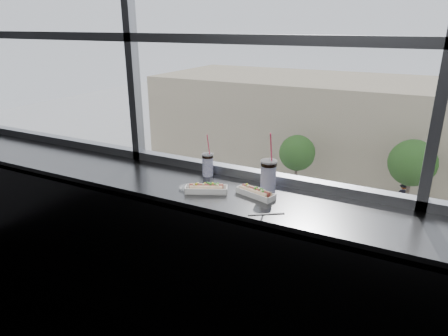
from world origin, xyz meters
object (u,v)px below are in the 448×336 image
at_px(hotdog_tray_left, 206,188).
at_px(wrapper, 188,188).
at_px(hotdog_tray_right, 256,192).
at_px(car_near_c, 395,284).
at_px(car_far_a, 271,191).
at_px(pedestrian_a, 299,183).
at_px(car_near_b, 248,245).
at_px(car_near_a, 153,221).
at_px(car_far_b, 406,216).
at_px(soda_cup_right, 268,174).
at_px(pedestrian_b, 403,192).
at_px(soda_cup_left, 208,164).
at_px(tree_center, 412,163).
at_px(tree_left, 297,153).
at_px(loose_straw, 266,214).

height_order(hotdog_tray_left, wrapper, hotdog_tray_left).
height_order(hotdog_tray_right, car_near_c, hotdog_tray_right).
height_order(car_far_a, pedestrian_a, car_far_a).
distance_m(hotdog_tray_right, pedestrian_a, 30.29).
xyz_separation_m(car_near_b, car_near_a, (-6.64, 0.00, -0.10)).
distance_m(car_far_b, car_far_a, 9.39).
height_order(hotdog_tray_right, car_far_a, hotdog_tray_right).
height_order(soda_cup_right, pedestrian_a, soda_cup_right).
relative_size(wrapper, car_near_c, 0.02).
distance_m(pedestrian_b, pedestrian_a, 7.82).
relative_size(hotdog_tray_right, car_near_b, 0.04).
bearing_deg(hotdog_tray_left, pedestrian_b, 63.98).
height_order(car_near_b, car_near_c, car_near_b).
height_order(hotdog_tray_right, car_near_b, hotdog_tray_right).
height_order(car_far_b, pedestrian_b, car_far_b).
xyz_separation_m(soda_cup_left, wrapper, (0.01, -0.28, -0.07)).
distance_m(hotdog_tray_left, tree_center, 29.61).
height_order(soda_cup_left, car_near_b, soda_cup_left).
relative_size(hotdog_tray_right, car_near_a, 0.04).
height_order(wrapper, tree_center, wrapper).
height_order(car_far_b, car_far_a, car_far_b).
bearing_deg(pedestrian_a, tree_center, -82.22).
relative_size(car_far_a, tree_center, 1.24).
distance_m(car_near_c, tree_left, 15.02).
relative_size(hotdog_tray_left, car_far_a, 0.04).
relative_size(soda_cup_right, wrapper, 3.44).
bearing_deg(soda_cup_right, hotdog_tray_right, -108.93).
bearing_deg(loose_straw, hotdog_tray_right, 93.58).
height_order(hotdog_tray_right, tree_center, hotdog_tray_right).
relative_size(soda_cup_right, tree_center, 0.07).
bearing_deg(car_near_a, pedestrian_a, -32.87).
height_order(hotdog_tray_left, loose_straw, hotdog_tray_left).
relative_size(hotdog_tray_right, car_far_b, 0.04).
height_order(hotdog_tray_left, pedestrian_b, hotdog_tray_left).
relative_size(hotdog_tray_right, wrapper, 2.37).
xyz_separation_m(hotdog_tray_right, tree_left, (-7.97, 28.27, -8.99)).
distance_m(car_far_a, tree_center, 10.34).
bearing_deg(hotdog_tray_right, car_near_c, 102.99).
relative_size(hotdog_tray_left, car_far_b, 0.04).
distance_m(soda_cup_left, car_near_b, 20.57).
distance_m(hotdog_tray_left, loose_straw, 0.46).
distance_m(car_far_a, tree_left, 4.51).
height_order(wrapper, pedestrian_a, wrapper).
xyz_separation_m(soda_cup_left, pedestrian_b, (0.71, 28.82, -11.14)).
distance_m(loose_straw, car_near_b, 21.02).
xyz_separation_m(hotdog_tray_left, pedestrian_a, (-7.03, 27.27, -11.16)).
xyz_separation_m(hotdog_tray_right, wrapper, (-0.42, -0.10, -0.01)).
bearing_deg(pedestrian_b, car_far_b, 95.94).
distance_m(loose_straw, tree_left, 30.94).
bearing_deg(pedestrian_b, soda_cup_right, 89.52).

